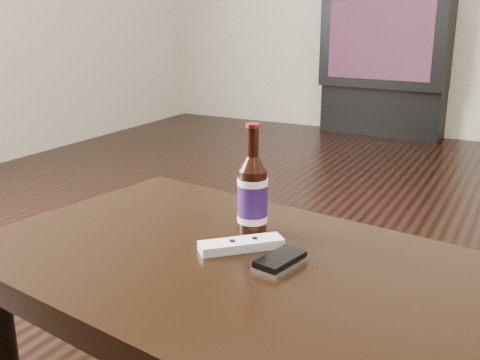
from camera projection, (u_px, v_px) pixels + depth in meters
The scene contains 6 objects.
tv_stand at pixel (386, 108), 4.25m from camera, with size 0.89×0.44×0.35m, color black.
tv at pixel (392, 39), 4.11m from camera, with size 0.93×0.61×0.67m.
coffee_table at pixel (250, 290), 1.07m from camera, with size 1.19×0.80×0.41m.
beer_bottle at pixel (253, 195), 1.19m from camera, with size 0.09×0.09×0.24m.
phone at pixel (280, 261), 1.04m from camera, with size 0.08×0.12×0.02m.
remote at pixel (241, 245), 1.12m from camera, with size 0.15×0.15×0.02m.
Camera 1 is at (0.32, -1.22, 0.86)m, focal length 42.00 mm.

